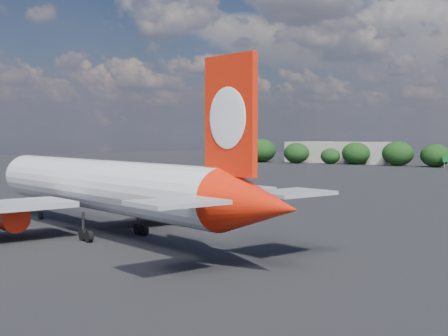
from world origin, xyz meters
The scene contains 3 objects.
ground centered at (0.00, 60.00, 0.00)m, with size 500.00×500.00×0.00m, color black.
qantas_airliner centered at (-3.06, 17.45, 5.12)m, with size 51.18×48.97×16.83m.
terminal_building centered at (-65.00, 192.00, 4.00)m, with size 42.00×16.00×8.00m.
Camera 1 is at (45.26, -26.07, 10.52)m, focal length 50.00 mm.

